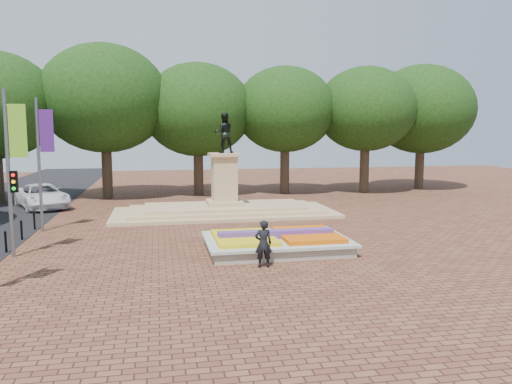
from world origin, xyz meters
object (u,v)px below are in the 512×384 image
(flower_bed, at_px, (277,242))
(van, at_px, (42,196))
(monument, at_px, (224,201))
(pedestrian, at_px, (263,244))

(flower_bed, bearing_deg, van, 130.83)
(monument, distance_m, van, 13.05)
(monument, bearing_deg, van, 157.03)
(monument, bearing_deg, pedestrian, -90.66)
(monument, distance_m, pedestrian, 12.60)
(flower_bed, distance_m, pedestrian, 2.91)
(flower_bed, bearing_deg, pedestrian, -114.26)
(monument, relative_size, van, 2.37)
(flower_bed, distance_m, van, 19.95)
(monument, xyz_separation_m, van, (-12.01, 5.09, -0.06))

